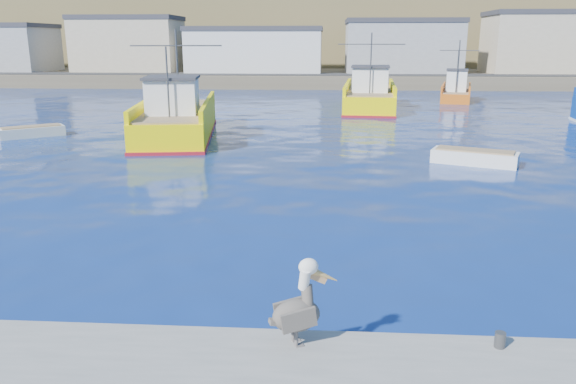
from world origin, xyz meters
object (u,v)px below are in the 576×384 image
object	(u,v)px
boat_orange	(456,91)
pelican	(299,308)
skiff_mid	(474,158)
trawler_yellow_b	(369,97)
trawler_yellow_a	(177,119)
skiff_left	(32,133)

from	to	relation	value
boat_orange	pelican	bearing A→B (deg)	-105.54
skiff_mid	pelican	size ratio (longest dim) A/B	2.59
trawler_yellow_b	pelican	size ratio (longest dim) A/B	7.68
trawler_yellow_b	pelican	xyz separation A→B (m)	(-4.32, -41.12, 0.11)
boat_orange	pelican	size ratio (longest dim) A/B	4.61
trawler_yellow_a	skiff_left	distance (m)	9.35
skiff_mid	skiff_left	bearing A→B (deg)	166.14
trawler_yellow_a	trawler_yellow_b	bearing A→B (deg)	49.75
skiff_left	skiff_mid	xyz separation A→B (m)	(26.09, -6.44, 0.02)
boat_orange	skiff_left	xyz separation A→B (m)	(-31.74, -23.70, -0.72)
skiff_left	trawler_yellow_a	bearing A→B (deg)	3.42
pelican	skiff_mid	bearing A→B (deg)	66.94
trawler_yellow_b	boat_orange	distance (m)	11.87
trawler_yellow_a	boat_orange	bearing A→B (deg)	45.88
boat_orange	trawler_yellow_b	bearing A→B (deg)	-140.83
boat_orange	skiff_mid	world-z (taller)	boat_orange
trawler_yellow_b	boat_orange	world-z (taller)	trawler_yellow_b
trawler_yellow_a	pelican	distance (m)	26.99
trawler_yellow_a	skiff_left	world-z (taller)	trawler_yellow_a
skiff_mid	boat_orange	bearing A→B (deg)	79.38
trawler_yellow_b	pelican	world-z (taller)	trawler_yellow_b
trawler_yellow_a	boat_orange	world-z (taller)	trawler_yellow_a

